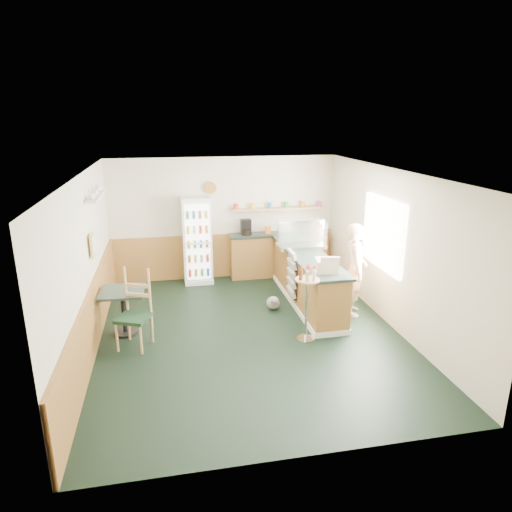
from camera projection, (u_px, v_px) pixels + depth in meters
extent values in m
plane|color=black|center=(249.00, 333.00, 7.73)|extent=(6.00, 6.00, 0.00)
cube|color=beige|center=(224.00, 218.00, 10.16)|extent=(5.00, 0.02, 2.70)
cube|color=beige|center=(85.00, 267.00, 6.87)|extent=(0.02, 6.00, 2.70)
cube|color=beige|center=(393.00, 249.00, 7.80)|extent=(0.02, 6.00, 2.70)
cube|color=silver|center=(248.00, 172.00, 6.94)|extent=(5.00, 6.00, 0.02)
cube|color=olive|center=(225.00, 255.00, 10.37)|extent=(4.98, 0.05, 1.00)
cube|color=olive|center=(94.00, 318.00, 7.12)|extent=(0.05, 5.98, 1.00)
cube|color=white|center=(383.00, 234.00, 8.02)|extent=(0.06, 1.45, 1.25)
cube|color=#D6B750|center=(92.00, 245.00, 7.29)|extent=(0.03, 0.32, 0.38)
cube|color=white|center=(95.00, 197.00, 7.56)|extent=(0.18, 1.20, 0.03)
cylinder|color=#996426|center=(210.00, 188.00, 9.83)|extent=(0.26, 0.04, 0.26)
cube|color=olive|center=(307.00, 280.00, 8.85)|extent=(0.60, 2.95, 0.95)
cube|color=white|center=(306.00, 301.00, 8.98)|extent=(0.64, 2.97, 0.10)
cube|color=#26342C|center=(308.00, 255.00, 8.70)|extent=(0.68, 3.01, 0.05)
cube|color=olive|center=(278.00, 255.00, 10.44)|extent=(2.20, 0.38, 0.95)
cube|color=#26342C|center=(279.00, 234.00, 10.29)|extent=(2.24, 0.42, 0.05)
cube|color=tan|center=(278.00, 209.00, 10.20)|extent=(2.10, 0.22, 0.04)
cube|color=black|center=(246.00, 227.00, 10.10)|extent=(0.22, 0.18, 0.34)
cylinder|color=#B2664C|center=(236.00, 207.00, 10.00)|extent=(0.10, 0.10, 0.12)
cylinder|color=#B2664C|center=(253.00, 206.00, 10.07)|extent=(0.10, 0.10, 0.12)
cylinder|color=#B2664C|center=(270.00, 205.00, 10.14)|extent=(0.10, 0.10, 0.12)
cylinder|color=#B2664C|center=(286.00, 205.00, 10.21)|extent=(0.10, 0.10, 0.12)
cylinder|color=#B2664C|center=(303.00, 204.00, 10.28)|extent=(0.10, 0.10, 0.12)
cylinder|color=#B2664C|center=(319.00, 204.00, 10.36)|extent=(0.10, 0.10, 0.12)
cube|color=white|center=(197.00, 240.00, 9.94)|extent=(0.62, 0.44, 1.88)
cube|color=white|center=(198.00, 242.00, 9.73)|extent=(0.52, 0.02, 1.66)
cube|color=silver|center=(198.00, 243.00, 9.66)|extent=(0.56, 0.02, 1.72)
cube|color=silver|center=(301.00, 246.00, 9.14)|extent=(0.94, 0.49, 0.06)
cube|color=silver|center=(301.00, 233.00, 9.06)|extent=(0.91, 0.47, 0.47)
cube|color=beige|center=(327.00, 265.00, 7.70)|extent=(0.42, 0.44, 0.21)
imported|color=tan|center=(355.00, 270.00, 8.28)|extent=(0.56, 0.67, 1.71)
cylinder|color=silver|center=(305.00, 339.00, 7.53)|extent=(0.31, 0.31, 0.02)
cylinder|color=silver|center=(306.00, 310.00, 7.38)|extent=(0.04, 0.04, 1.03)
cylinder|color=tan|center=(307.00, 280.00, 7.22)|extent=(0.39, 0.39, 0.03)
cylinder|color=red|center=(314.00, 273.00, 7.24)|extent=(0.05, 0.05, 0.18)
cylinder|color=red|center=(308.00, 271.00, 7.31)|extent=(0.05, 0.05, 0.18)
cylinder|color=red|center=(301.00, 272.00, 7.27)|extent=(0.05, 0.05, 0.18)
cylinder|color=red|center=(301.00, 275.00, 7.15)|extent=(0.05, 0.05, 0.18)
cylinder|color=red|center=(307.00, 276.00, 7.08)|extent=(0.05, 0.05, 0.18)
cylinder|color=red|center=(314.00, 275.00, 7.12)|extent=(0.05, 0.05, 0.18)
cube|color=black|center=(292.00, 295.00, 8.71)|extent=(0.05, 0.46, 0.03)
cube|color=beige|center=(291.00, 292.00, 8.68)|extent=(0.09, 0.42, 0.16)
cube|color=black|center=(292.00, 286.00, 8.65)|extent=(0.05, 0.46, 0.03)
cube|color=beige|center=(291.00, 283.00, 8.63)|extent=(0.09, 0.42, 0.16)
cube|color=black|center=(293.00, 277.00, 8.60)|extent=(0.05, 0.46, 0.03)
cube|color=beige|center=(292.00, 274.00, 8.57)|extent=(0.09, 0.42, 0.16)
cube|color=black|center=(293.00, 268.00, 8.54)|extent=(0.05, 0.46, 0.03)
cube|color=beige|center=(292.00, 264.00, 8.52)|extent=(0.09, 0.42, 0.16)
cube|color=black|center=(293.00, 258.00, 8.49)|extent=(0.05, 0.46, 0.03)
cube|color=beige|center=(292.00, 255.00, 8.46)|extent=(0.09, 0.42, 0.16)
cylinder|color=black|center=(126.00, 332.00, 7.73)|extent=(0.40, 0.40, 0.04)
cylinder|color=black|center=(124.00, 312.00, 7.62)|extent=(0.08, 0.08, 0.71)
cube|color=#26342C|center=(122.00, 292.00, 7.51)|extent=(0.75, 0.75, 0.04)
cube|color=black|center=(134.00, 318.00, 7.14)|extent=(0.62, 0.62, 0.06)
cylinder|color=tan|center=(121.00, 340.00, 6.99)|extent=(0.04, 0.04, 0.49)
cylinder|color=tan|center=(147.00, 337.00, 7.06)|extent=(0.04, 0.04, 0.49)
cylinder|color=tan|center=(123.00, 328.00, 7.36)|extent=(0.04, 0.04, 0.49)
cylinder|color=tan|center=(148.00, 326.00, 7.44)|extent=(0.04, 0.04, 0.49)
cube|color=tan|center=(132.00, 290.00, 7.23)|extent=(0.41, 0.21, 0.76)
sphere|color=gray|center=(273.00, 303.00, 8.67)|extent=(0.25, 0.25, 0.25)
sphere|color=gray|center=(275.00, 300.00, 8.53)|extent=(0.15, 0.15, 0.15)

